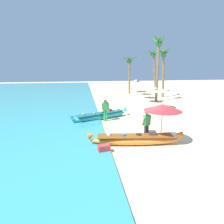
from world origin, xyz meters
TOP-DOWN VIEW (x-y plane):
  - ground_plane at (0.00, 0.00)m, footprint 80.00×80.00m
  - boat_orange_foreground at (-1.24, -1.42)m, footprint 4.86×1.22m
  - boat_cyan_midground at (-2.55, 3.48)m, footprint 4.57×2.44m
  - person_vendor_hatted at (-2.24, 2.93)m, footprint 0.58×0.44m
  - person_tourist_customer at (-0.54, -1.04)m, footprint 0.58×0.39m
  - patio_umbrella_large at (0.14, -1.38)m, footprint 1.91×1.91m
  - parasol_row_0 at (3.47, 6.32)m, footprint 1.60×1.60m
  - parasol_row_1 at (3.46, 9.34)m, footprint 1.60×1.60m
  - parasol_row_2 at (3.74, 11.92)m, footprint 1.60×1.60m
  - parasol_row_3 at (4.17, 14.94)m, footprint 1.60×1.60m
  - parasol_row_4 at (4.39, 17.88)m, footprint 1.60×1.60m
  - palm_tree_tall_inland at (2.89, 16.38)m, footprint 2.59×2.50m
  - palm_tree_leaning_seaward at (6.19, 12.52)m, footprint 2.54×2.69m
  - palm_tree_mid_cluster at (6.87, 17.42)m, footprint 2.86×2.61m
  - palm_tree_far_behind at (4.31, 9.77)m, footprint 2.36×2.69m
  - cooler_box at (-2.92, -2.07)m, footprint 0.60×0.40m

SIDE VIEW (x-z plane):
  - ground_plane at x=0.00m, z-range 0.00..0.00m
  - cooler_box at x=-2.92m, z-range 0.00..0.38m
  - boat_orange_foreground at x=-1.24m, z-range -0.11..0.66m
  - boat_cyan_midground at x=-2.55m, z-range -0.11..0.66m
  - person_tourist_customer at x=-0.54m, z-range 0.11..1.79m
  - person_vendor_hatted at x=-2.24m, z-range 0.14..1.88m
  - parasol_row_0 at x=3.47m, z-range 0.79..2.70m
  - parasol_row_1 at x=3.46m, z-range 0.79..2.70m
  - parasol_row_2 at x=3.74m, z-range 0.79..2.70m
  - parasol_row_3 at x=4.17m, z-range 0.79..2.70m
  - parasol_row_4 at x=4.39m, z-range 0.79..2.70m
  - patio_umbrella_large at x=0.14m, z-range 0.85..2.92m
  - palm_tree_tall_inland at x=2.89m, z-range 1.65..7.15m
  - palm_tree_leaning_seaward at x=6.19m, z-range 1.74..7.97m
  - palm_tree_mid_cluster at x=6.87m, z-range 2.02..8.45m
  - palm_tree_far_behind at x=4.31m, z-range 2.00..9.23m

